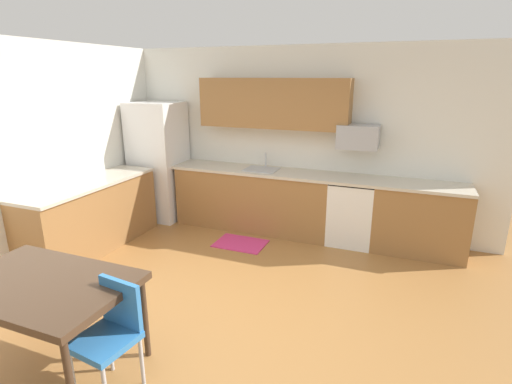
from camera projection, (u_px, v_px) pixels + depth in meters
name	position (u px, v px, depth m)	size (l,w,h in m)	color
ground_plane	(219.00, 315.00, 3.87)	(12.00, 12.00, 0.00)	#9E6B38
wall_back	(296.00, 140.00, 5.84)	(5.80, 0.10, 2.70)	silver
wall_left	(6.00, 161.00, 4.41)	(0.10, 5.80, 2.70)	silver
cabinet_run_back	(253.00, 200.00, 5.99)	(2.38, 0.60, 0.90)	olive
cabinet_run_back_right	(420.00, 220.00, 5.15)	(1.17, 0.60, 0.90)	olive
cabinet_run_left	(92.00, 217.00, 5.26)	(0.60, 2.00, 0.90)	olive
countertop_back	(289.00, 173.00, 5.66)	(4.80, 0.64, 0.04)	beige
countertop_left	(88.00, 184.00, 5.13)	(0.64, 2.00, 0.04)	beige
upper_cabinets_back	(273.00, 103.00, 5.60)	(2.20, 0.34, 0.70)	olive
refrigerator	(159.00, 161.00, 6.34)	(0.76, 0.70, 1.88)	white
oven_range	(352.00, 212.00, 5.46)	(0.60, 0.60, 0.91)	white
microwave	(358.00, 137.00, 5.25)	(0.54, 0.36, 0.32)	#9EA0A5
sink_basin	(261.00, 174.00, 5.82)	(0.48, 0.40, 0.14)	#A5A8AD
sink_faucet	(266.00, 161.00, 5.93)	(0.02, 0.02, 0.24)	#B2B5BA
dining_table	(41.00, 289.00, 3.00)	(1.40, 0.90, 0.77)	#422D1E
chair_near_table	(111.00, 329.00, 2.85)	(0.45, 0.45, 0.85)	#2D72B7
floor_mat	(240.00, 243.00, 5.51)	(0.70, 0.50, 0.01)	#CC3372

